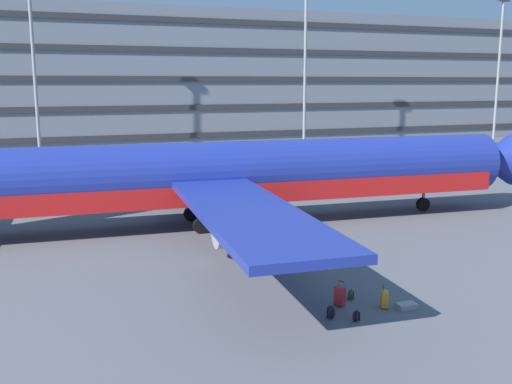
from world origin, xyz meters
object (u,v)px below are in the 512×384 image
backpack_laid_flat (350,295)px  suitcase_orange (340,296)px  airliner (213,176)px  backpack_upright (356,316)px  backpack_large (331,312)px  suitcase_navy (385,299)px  suitcase_purple (407,306)px

backpack_laid_flat → suitcase_orange: bearing=-147.4°
airliner → suitcase_orange: 14.67m
backpack_upright → backpack_large: backpack_large is taller
airliner → backpack_upright: (0.98, -15.93, -2.89)m
airliner → suitcase_orange: size_ratio=43.18×
suitcase_navy → backpack_upright: 1.89m
airliner → backpack_large: size_ratio=81.05×
airliner → backpack_upright: size_ratio=93.72×
suitcase_purple → backpack_upright: 2.49m
airliner → suitcase_purple: 16.20m
suitcase_orange → airliner: bearing=94.4°
suitcase_purple → backpack_large: size_ratio=1.51×
suitcase_navy → suitcase_orange: bearing=154.4°
suitcase_navy → backpack_upright: suitcase_navy is taller
suitcase_purple → suitcase_navy: bearing=151.8°
backpack_large → suitcase_navy: bearing=5.6°
airliner → backpack_large: 15.65m
airliner → backpack_laid_flat: (1.87, -13.90, -2.90)m
airliner → suitcase_orange: airliner is taller
backpack_large → backpack_upright: bearing=-35.3°
suitcase_orange → suitcase_purple: 2.62m
suitcase_navy → backpack_large: suitcase_navy is taller
suitcase_navy → backpack_laid_flat: suitcase_navy is taller
suitcase_purple → backpack_large: (-3.22, 0.16, 0.13)m
backpack_upright → backpack_large: (-0.76, 0.54, 0.04)m
airliner → backpack_upright: airliner is taller
suitcase_purple → backpack_large: bearing=177.2°
suitcase_purple → suitcase_navy: (-0.75, 0.40, 0.25)m
suitcase_orange → backpack_upright: (-0.13, -1.54, -0.22)m
suitcase_purple → backpack_laid_flat: backpack_laid_flat is taller
suitcase_navy → backpack_laid_flat: (-0.83, 1.24, -0.17)m
suitcase_orange → suitcase_navy: bearing=-25.6°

